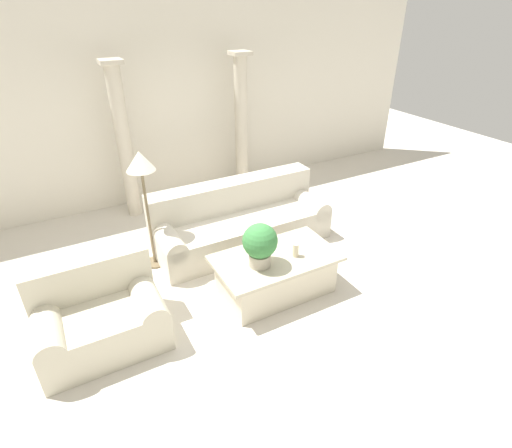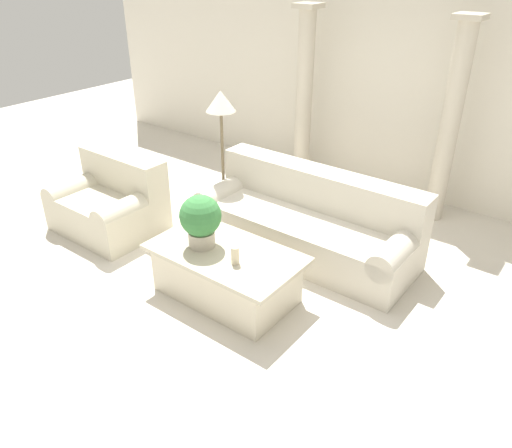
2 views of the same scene
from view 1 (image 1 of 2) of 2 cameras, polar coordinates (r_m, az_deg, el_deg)
The scene contains 10 objects.
ground_plane at distance 5.14m, azimuth -0.46°, elevation -7.38°, with size 16.00×16.00×0.00m, color silver.
wall_back at distance 6.94m, azimuth -12.33°, elevation 16.60°, with size 10.00×0.06×3.20m.
sofa_long at distance 5.65m, azimuth -2.30°, elevation 0.43°, with size 2.44×0.91×0.87m.
loveseat at distance 4.40m, azimuth -21.58°, elevation -11.55°, with size 1.20×0.91×0.87m.
coffee_table at distance 4.75m, azimuth 2.81°, elevation -7.09°, with size 1.43×0.82×0.50m.
potted_plant at distance 4.32m, azimuth 0.58°, elevation -2.79°, with size 0.39×0.39×0.51m.
pillar_candle at distance 4.59m, azimuth 5.67°, elevation -3.73°, with size 0.07×0.07×0.16m.
floor_lamp at distance 4.91m, azimuth -16.04°, elevation 7.14°, with size 0.34×0.34×1.56m.
column_left at distance 6.41m, azimuth -18.34°, elevation 11.09°, with size 0.31×0.31×2.37m.
column_right at distance 7.01m, azimuth -2.11°, elevation 14.05°, with size 0.31×0.31×2.37m.
Camera 1 is at (-1.93, -3.62, 3.10)m, focal length 28.00 mm.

